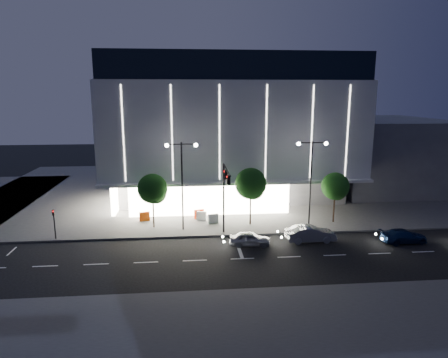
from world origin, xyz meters
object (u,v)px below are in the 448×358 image
object	(u,v)px
tree_right	(335,188)
car_second	(310,234)
ped_signal_far	(54,221)
barrier_c	(199,214)
barrier_a	(145,216)
barrier_d	(213,218)
street_lamp_west	(182,173)
car_lead	(250,239)
car_third	(404,236)
tree_mid	(251,185)
street_lamp_east	(311,171)
traffic_mast	(225,188)
tree_left	(153,190)
barrier_b	(202,216)

from	to	relation	value
tree_right	car_second	world-z (taller)	tree_right
ped_signal_far	barrier_c	xyz separation A→B (m)	(13.72, 5.01, -1.24)
barrier_a	barrier_d	distance (m)	7.45
street_lamp_west	barrier_d	distance (m)	6.42
car_lead	car_third	distance (m)	14.34
tree_mid	car_second	bearing A→B (deg)	-46.90
street_lamp_east	car_third	bearing A→B (deg)	-34.91
traffic_mast	car_second	xyz separation A→B (m)	(7.87, -1.49, -4.26)
ped_signal_far	car_second	world-z (taller)	ped_signal_far
street_lamp_west	tree_mid	xyz separation A→B (m)	(7.03, 1.02, -1.62)
barrier_c	traffic_mast	bearing A→B (deg)	-86.95
traffic_mast	street_lamp_west	distance (m)	4.89
street_lamp_west	tree_right	bearing A→B (deg)	3.64
traffic_mast	barrier_d	bearing A→B (deg)	100.80
tree_left	car_third	xyz separation A→B (m)	(23.40, -6.20, -3.41)
barrier_a	barrier_b	bearing A→B (deg)	-19.52
ped_signal_far	barrier_d	size ratio (longest dim) A/B	2.73
tree_right	tree_mid	bearing A→B (deg)	180.00
tree_right	barrier_d	bearing A→B (deg)	176.82
tree_right	car_lead	bearing A→B (deg)	-150.46
ped_signal_far	barrier_d	bearing A→B (deg)	12.05
traffic_mast	ped_signal_far	xyz separation A→B (m)	(-16.00, 1.16, -3.14)
traffic_mast	car_second	distance (m)	9.07
tree_left	barrier_b	distance (m)	6.23
street_lamp_east	barrier_a	bearing A→B (deg)	169.57
tree_mid	car_second	size ratio (longest dim) A/B	1.32
tree_mid	barrier_c	world-z (taller)	tree_mid
street_lamp_west	street_lamp_east	xyz separation A→B (m)	(13.00, 0.00, 0.00)
barrier_c	barrier_d	distance (m)	2.28
barrier_b	barrier_d	xyz separation A→B (m)	(1.19, -1.01, 0.00)
ped_signal_far	barrier_d	world-z (taller)	ped_signal_far
tree_mid	car_second	distance (m)	7.93
tree_mid	car_third	size ratio (longest dim) A/B	1.42
traffic_mast	street_lamp_east	world-z (taller)	street_lamp_east
car_second	barrier_c	xyz separation A→B (m)	(-10.15, 7.66, -0.12)
car_third	barrier_d	distance (m)	18.60
street_lamp_west	tree_mid	world-z (taller)	street_lamp_west
street_lamp_west	street_lamp_east	bearing A→B (deg)	0.00
tree_mid	street_lamp_west	bearing A→B (deg)	-171.74
barrier_a	barrier_d	world-z (taller)	same
tree_left	traffic_mast	bearing A→B (deg)	-27.84
tree_left	car_third	size ratio (longest dim) A/B	1.32
street_lamp_west	car_third	size ratio (longest dim) A/B	2.08
street_lamp_west	barrier_b	size ratio (longest dim) A/B	8.18
barrier_b	street_lamp_west	bearing A→B (deg)	-109.23
car_third	tree_mid	bearing A→B (deg)	61.50
tree_left	barrier_d	xyz separation A→B (m)	(6.13, 0.72, -3.38)
car_lead	tree_mid	bearing A→B (deg)	-2.33
ped_signal_far	tree_right	bearing A→B (deg)	5.14
barrier_c	barrier_d	world-z (taller)	same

